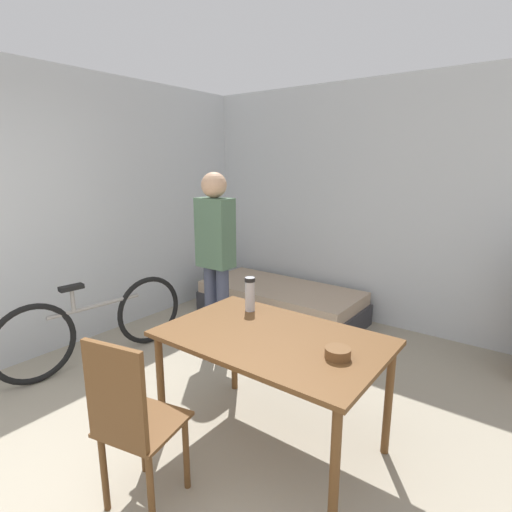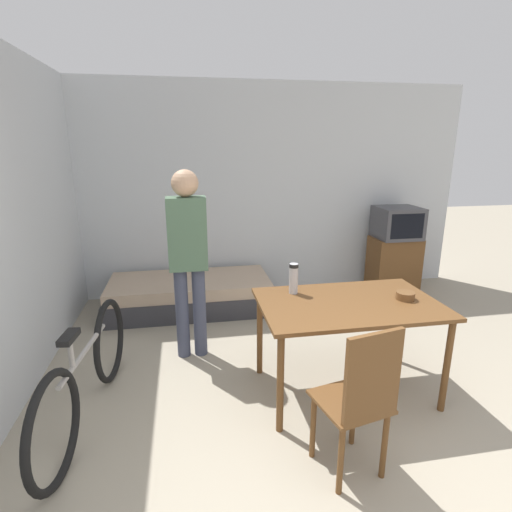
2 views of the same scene
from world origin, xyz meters
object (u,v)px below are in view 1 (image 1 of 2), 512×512
Objects in this scene: person_standing at (216,250)px; bicycle at (97,324)px; mate_bowl at (338,353)px; daybed at (280,302)px; wooden_chair at (131,419)px; thermos_flask at (250,292)px; dining_table at (272,348)px.

bicycle is at bearing -132.67° from person_standing.
bicycle is at bearing 179.80° from mate_bowl.
wooden_chair reaches higher than daybed.
daybed is 1.09× the size of bicycle.
thermos_flask is (-0.10, 1.11, 0.36)m from wooden_chair.
person_standing is 12.23× the size of mate_bowl.
thermos_flask reaches higher than mate_bowl.
thermos_flask is (1.58, 0.28, 0.55)m from bicycle.
person_standing is 1.86m from mate_bowl.
bicycle is 1.03× the size of person_standing.
bicycle is (-1.68, 0.84, -0.19)m from wooden_chair.
thermos_flask is 1.75× the size of mate_bowl.
person_standing is at bearing 146.80° from thermos_flask.
bicycle is at bearing 153.47° from wooden_chair.
thermos_flask reaches higher than wooden_chair.
person_standing is at bearing 47.33° from bicycle.
bicycle is at bearing -179.51° from dining_table.
person_standing reaches higher than thermos_flask.
daybed is 2.08m from bicycle.
wooden_chair is 1.95m from person_standing.
bicycle is 1.70m from thermos_flask.
wooden_chair is at bearing -71.66° from daybed.
daybed is at bearing 116.39° from thermos_flask.
bicycle is at bearing -170.08° from thermos_flask.
thermos_flask reaches higher than dining_table.
person_standing is at bearing -90.37° from daybed.
wooden_chair is 0.56× the size of bicycle.
daybed is at bearing 68.47° from bicycle.
dining_table is at bearing -33.72° from person_standing.
mate_bowl is at bearing -26.54° from person_standing.
daybed is 7.83× the size of thermos_flask.
thermos_flask is (-0.37, 0.26, 0.22)m from dining_table.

